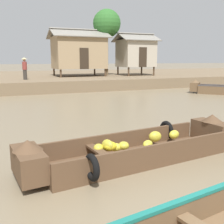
{
  "coord_description": "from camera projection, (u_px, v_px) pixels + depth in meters",
  "views": [
    {
      "loc": [
        -2.61,
        -1.57,
        2.31
      ],
      "look_at": [
        0.7,
        6.28,
        0.68
      ],
      "focal_mm": 43.72,
      "sensor_mm": 36.0,
      "label": 1
    }
  ],
  "objects": [
    {
      "name": "ground_plane",
      "position": [
        64.0,
        114.0,
        11.9
      ],
      "size": [
        300.0,
        300.0,
        0.0
      ],
      "primitive_type": "plane",
      "color": "#7A6B51"
    },
    {
      "name": "riverbank_strip",
      "position": [
        25.0,
        79.0,
        27.35
      ],
      "size": [
        160.0,
        20.0,
        0.83
      ],
      "primitive_type": "cube",
      "color": "#756047",
      "rests_on": "ground"
    },
    {
      "name": "banana_boat",
      "position": [
        137.0,
        148.0,
        6.36
      ],
      "size": [
        5.53,
        2.3,
        0.85
      ],
      "color": "brown",
      "rests_on": "ground"
    },
    {
      "name": "stilt_house_left",
      "position": [
        79.0,
        52.0,
        24.88
      ],
      "size": [
        5.17,
        3.82,
        4.24
      ],
      "color": "#4C3826",
      "rests_on": "riverbank_strip"
    },
    {
      "name": "stilt_house_mid_left",
      "position": [
        136.0,
        53.0,
        26.35
      ],
      "size": [
        3.79,
        3.3,
        4.0
      ],
      "color": "#4C3826",
      "rests_on": "riverbank_strip"
    },
    {
      "name": "palm_tree_near",
      "position": [
        107.0,
        24.0,
        25.53
      ],
      "size": [
        2.6,
        2.6,
        6.14
      ],
      "color": "brown",
      "rests_on": "riverbank_strip"
    },
    {
      "name": "vendor_person",
      "position": [
        25.0,
        67.0,
        20.45
      ],
      "size": [
        0.44,
        0.44,
        1.66
      ],
      "color": "#332D28",
      "rests_on": "riverbank_strip"
    }
  ]
}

